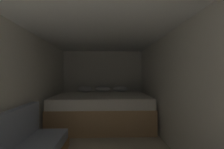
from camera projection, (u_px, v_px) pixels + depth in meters
The scene contains 5 objects.
wall_back at pixel (103, 83), 5.13m from camera, with size 2.62×0.05×2.09m, color silver.
wall_left at pixel (12, 93), 2.34m from camera, with size 0.05×5.45×2.09m, color silver.
wall_right at pixel (182, 92), 2.43m from camera, with size 0.05×5.45×2.09m, color silver.
ceiling_slab at pixel (99, 22), 2.39m from camera, with size 2.62×5.45×0.05m, color white.
bed at pixel (102, 109), 4.19m from camera, with size 2.40×1.76×0.98m.
Camera 1 is at (0.12, -0.24, 1.30)m, focal length 25.41 mm.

